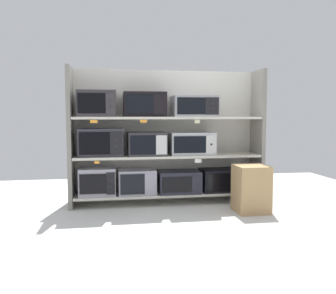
{
  "coord_description": "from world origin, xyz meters",
  "views": [
    {
      "loc": [
        -0.72,
        -4.45,
        1.11
      ],
      "look_at": [
        0.0,
        0.0,
        0.72
      ],
      "focal_mm": 38.25,
      "sensor_mm": 36.0,
      "label": 1
    }
  ],
  "objects_px": {
    "microwave_7": "(97,104)",
    "microwave_2": "(179,181)",
    "microwave_4": "(101,142)",
    "microwave_1": "(137,182)",
    "microwave_6": "(192,143)",
    "microwave_0": "(97,181)",
    "microwave_9": "(194,106)",
    "shipping_carton": "(251,189)",
    "microwave_5": "(147,144)",
    "microwave_3": "(223,180)",
    "microwave_8": "(145,105)"
  },
  "relations": [
    {
      "from": "microwave_7",
      "to": "microwave_2",
      "type": "bearing_deg",
      "value": 0.01
    },
    {
      "from": "microwave_2",
      "to": "microwave_4",
      "type": "height_order",
      "value": "microwave_4"
    },
    {
      "from": "microwave_1",
      "to": "microwave_6",
      "type": "bearing_deg",
      "value": 0.02
    },
    {
      "from": "microwave_0",
      "to": "microwave_9",
      "type": "height_order",
      "value": "microwave_9"
    },
    {
      "from": "shipping_carton",
      "to": "microwave_5",
      "type": "bearing_deg",
      "value": 153.73
    },
    {
      "from": "microwave_2",
      "to": "microwave_7",
      "type": "height_order",
      "value": "microwave_7"
    },
    {
      "from": "microwave_2",
      "to": "microwave_0",
      "type": "bearing_deg",
      "value": -180.0
    },
    {
      "from": "microwave_0",
      "to": "microwave_3",
      "type": "height_order",
      "value": "microwave_0"
    },
    {
      "from": "microwave_3",
      "to": "microwave_7",
      "type": "distance_m",
      "value": 1.88
    },
    {
      "from": "microwave_4",
      "to": "microwave_8",
      "type": "xyz_separation_m",
      "value": [
        0.54,
        0.0,
        0.46
      ]
    },
    {
      "from": "shipping_carton",
      "to": "microwave_0",
      "type": "bearing_deg",
      "value": 162.13
    },
    {
      "from": "microwave_3",
      "to": "microwave_8",
      "type": "distance_m",
      "value": 1.41
    },
    {
      "from": "microwave_6",
      "to": "microwave_7",
      "type": "relative_size",
      "value": 1.24
    },
    {
      "from": "microwave_5",
      "to": "shipping_carton",
      "type": "height_order",
      "value": "microwave_5"
    },
    {
      "from": "microwave_7",
      "to": "microwave_9",
      "type": "bearing_deg",
      "value": -0.0
    },
    {
      "from": "microwave_5",
      "to": "microwave_7",
      "type": "relative_size",
      "value": 1.02
    },
    {
      "from": "microwave_0",
      "to": "microwave_9",
      "type": "bearing_deg",
      "value": -0.01
    },
    {
      "from": "microwave_4",
      "to": "microwave_6",
      "type": "relative_size",
      "value": 0.95
    },
    {
      "from": "microwave_3",
      "to": "microwave_1",
      "type": "bearing_deg",
      "value": -180.0
    },
    {
      "from": "microwave_4",
      "to": "microwave_9",
      "type": "bearing_deg",
      "value": 0.0
    },
    {
      "from": "microwave_0",
      "to": "microwave_8",
      "type": "distance_m",
      "value": 1.12
    },
    {
      "from": "microwave_5",
      "to": "microwave_6",
      "type": "xyz_separation_m",
      "value": [
        0.58,
        0.0,
        -0.0
      ]
    },
    {
      "from": "microwave_4",
      "to": "microwave_6",
      "type": "xyz_separation_m",
      "value": [
        1.14,
        0.0,
        -0.03
      ]
    },
    {
      "from": "microwave_8",
      "to": "shipping_carton",
      "type": "distance_m",
      "value": 1.64
    },
    {
      "from": "microwave_1",
      "to": "microwave_2",
      "type": "height_order",
      "value": "microwave_1"
    },
    {
      "from": "microwave_4",
      "to": "shipping_carton",
      "type": "distance_m",
      "value": 1.89
    },
    {
      "from": "microwave_6",
      "to": "microwave_1",
      "type": "bearing_deg",
      "value": -179.98
    },
    {
      "from": "microwave_1",
      "to": "microwave_2",
      "type": "bearing_deg",
      "value": 0.04
    },
    {
      "from": "microwave_3",
      "to": "microwave_4",
      "type": "height_order",
      "value": "microwave_4"
    },
    {
      "from": "microwave_7",
      "to": "microwave_9",
      "type": "height_order",
      "value": "microwave_7"
    },
    {
      "from": "microwave_0",
      "to": "microwave_8",
      "type": "xyz_separation_m",
      "value": [
        0.59,
        -0.0,
        0.95
      ]
    },
    {
      "from": "microwave_5",
      "to": "microwave_9",
      "type": "bearing_deg",
      "value": 0.0
    },
    {
      "from": "microwave_3",
      "to": "shipping_carton",
      "type": "distance_m",
      "value": 0.59
    },
    {
      "from": "microwave_7",
      "to": "shipping_carton",
      "type": "xyz_separation_m",
      "value": [
        1.76,
        -0.57,
        -0.99
      ]
    },
    {
      "from": "microwave_0",
      "to": "shipping_carton",
      "type": "distance_m",
      "value": 1.86
    },
    {
      "from": "microwave_1",
      "to": "shipping_carton",
      "type": "distance_m",
      "value": 1.4
    },
    {
      "from": "microwave_1",
      "to": "microwave_9",
      "type": "bearing_deg",
      "value": 0.01
    },
    {
      "from": "shipping_carton",
      "to": "microwave_7",
      "type": "bearing_deg",
      "value": 162.06
    },
    {
      "from": "microwave_1",
      "to": "shipping_carton",
      "type": "relative_size",
      "value": 0.85
    },
    {
      "from": "microwave_5",
      "to": "microwave_6",
      "type": "distance_m",
      "value": 0.58
    },
    {
      "from": "microwave_5",
      "to": "microwave_0",
      "type": "bearing_deg",
      "value": 179.98
    },
    {
      "from": "microwave_3",
      "to": "shipping_carton",
      "type": "bearing_deg",
      "value": -74.49
    },
    {
      "from": "microwave_1",
      "to": "microwave_7",
      "type": "relative_size",
      "value": 1.01
    },
    {
      "from": "microwave_4",
      "to": "microwave_5",
      "type": "xyz_separation_m",
      "value": [
        0.56,
        0.0,
        -0.02
      ]
    },
    {
      "from": "microwave_0",
      "to": "microwave_8",
      "type": "relative_size",
      "value": 0.85
    },
    {
      "from": "microwave_0",
      "to": "microwave_2",
      "type": "xyz_separation_m",
      "value": [
        1.02,
        0.0,
        -0.03
      ]
    },
    {
      "from": "microwave_2",
      "to": "shipping_carton",
      "type": "bearing_deg",
      "value": -37.4
    },
    {
      "from": "microwave_4",
      "to": "microwave_8",
      "type": "distance_m",
      "value": 0.71
    },
    {
      "from": "microwave_4",
      "to": "microwave_7",
      "type": "xyz_separation_m",
      "value": [
        -0.04,
        0.0,
        0.47
      ]
    },
    {
      "from": "microwave_1",
      "to": "shipping_carton",
      "type": "xyz_separation_m",
      "value": [
        1.28,
        -0.57,
        -0.02
      ]
    }
  ]
}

